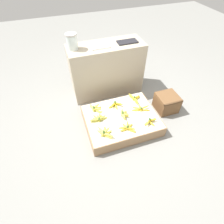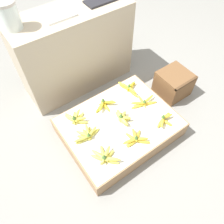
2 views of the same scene
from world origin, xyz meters
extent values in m
plane|color=gray|center=(0.00, 0.00, 0.00)|extent=(10.00, 10.00, 0.00)
cube|color=#997551|center=(0.00, 0.00, 0.09)|extent=(1.00, 0.78, 0.17)
cube|color=silver|center=(0.00, 0.00, 0.18)|extent=(0.97, 0.76, 0.00)
cube|color=tan|center=(0.05, 0.82, 0.42)|extent=(1.14, 0.44, 0.83)
cube|color=brown|center=(0.78, 0.08, 0.13)|extent=(0.31, 0.31, 0.26)
cube|color=#4E3520|center=(0.78, -0.06, 0.25)|extent=(0.31, 0.02, 0.02)
ellipsoid|color=#DBCC4C|center=(-0.30, -0.26, 0.19)|extent=(0.13, 0.14, 0.03)
ellipsoid|color=#DBCC4C|center=(-0.29, -0.23, 0.19)|extent=(0.17, 0.06, 0.03)
ellipsoid|color=#DBCC4C|center=(-0.31, -0.19, 0.19)|extent=(0.09, 0.16, 0.03)
ellipsoid|color=#DBCC4C|center=(-0.34, -0.21, 0.19)|extent=(0.12, 0.15, 0.03)
ellipsoid|color=#DBCC4C|center=(-0.29, -0.27, 0.22)|extent=(0.14, 0.13, 0.03)
ellipsoid|color=#DBCC4C|center=(-0.29, -0.21, 0.22)|extent=(0.15, 0.12, 0.03)
ellipsoid|color=#DBCC4C|center=(-0.34, -0.19, 0.22)|extent=(0.08, 0.17, 0.03)
cone|color=#4C7533|center=(-0.33, -0.24, 0.26)|extent=(0.04, 0.04, 0.05)
ellipsoid|color=gold|center=(0.03, -0.28, 0.19)|extent=(0.11, 0.11, 0.03)
ellipsoid|color=gold|center=(0.03, -0.22, 0.19)|extent=(0.13, 0.09, 0.03)
ellipsoid|color=gold|center=(-0.02, -0.20, 0.19)|extent=(0.06, 0.14, 0.03)
ellipsoid|color=gold|center=(-0.04, -0.24, 0.19)|extent=(0.13, 0.04, 0.03)
ellipsoid|color=gold|center=(0.02, -0.26, 0.22)|extent=(0.13, 0.10, 0.03)
ellipsoid|color=gold|center=(0.01, -0.21, 0.22)|extent=(0.08, 0.13, 0.03)
ellipsoid|color=gold|center=(-0.06, -0.23, 0.22)|extent=(0.14, 0.06, 0.03)
cone|color=#4C7533|center=(-0.01, -0.24, 0.25)|extent=(0.03, 0.03, 0.04)
ellipsoid|color=gold|center=(0.28, -0.24, 0.19)|extent=(0.12, 0.07, 0.03)
ellipsoid|color=gold|center=(0.33, -0.26, 0.19)|extent=(0.06, 0.12, 0.03)
ellipsoid|color=gold|center=(0.37, -0.21, 0.19)|extent=(0.12, 0.05, 0.03)
ellipsoid|color=gold|center=(0.28, -0.25, 0.22)|extent=(0.10, 0.10, 0.03)
ellipsoid|color=gold|center=(0.36, -0.23, 0.22)|extent=(0.12, 0.05, 0.03)
cone|color=#4C7533|center=(0.32, -0.22, 0.26)|extent=(0.03, 0.03, 0.05)
ellipsoid|color=gold|center=(-0.26, 0.02, 0.19)|extent=(0.14, 0.06, 0.03)
ellipsoid|color=gold|center=(-0.29, 0.04, 0.19)|extent=(0.10, 0.12, 0.03)
ellipsoid|color=gold|center=(-0.32, 0.05, 0.19)|extent=(0.03, 0.13, 0.03)
ellipsoid|color=gold|center=(-0.34, 0.04, 0.19)|extent=(0.11, 0.11, 0.03)
ellipsoid|color=gold|center=(-0.37, 0.02, 0.19)|extent=(0.14, 0.05, 0.03)
ellipsoid|color=gold|center=(-0.27, 0.03, 0.22)|extent=(0.13, 0.08, 0.03)
ellipsoid|color=gold|center=(-0.30, 0.07, 0.22)|extent=(0.07, 0.13, 0.03)
ellipsoid|color=gold|center=(-0.34, 0.06, 0.22)|extent=(0.09, 0.13, 0.03)
ellipsoid|color=gold|center=(-0.38, 0.02, 0.22)|extent=(0.14, 0.05, 0.03)
cone|color=#4C7533|center=(-0.32, 0.01, 0.25)|extent=(0.03, 0.03, 0.04)
ellipsoid|color=#DBCC4C|center=(0.02, -0.04, 0.19)|extent=(0.04, 0.11, 0.03)
ellipsoid|color=#DBCC4C|center=(0.04, -0.02, 0.19)|extent=(0.11, 0.08, 0.03)
ellipsoid|color=#DBCC4C|center=(0.04, 0.01, 0.19)|extent=(0.12, 0.07, 0.03)
ellipsoid|color=#DBCC4C|center=(0.02, 0.04, 0.19)|extent=(0.05, 0.12, 0.03)
ellipsoid|color=#DBCC4C|center=(0.02, -0.04, 0.22)|extent=(0.03, 0.11, 0.03)
ellipsoid|color=#DBCC4C|center=(0.04, -0.02, 0.22)|extent=(0.11, 0.09, 0.03)
ellipsoid|color=#DBCC4C|center=(0.04, 0.01, 0.22)|extent=(0.11, 0.08, 0.03)
ellipsoid|color=#DBCC4C|center=(0.03, 0.04, 0.22)|extent=(0.06, 0.12, 0.03)
cone|color=#4C7533|center=(0.02, 0.00, 0.26)|extent=(0.04, 0.04, 0.05)
ellipsoid|color=gold|center=(0.35, -0.01, 0.19)|extent=(0.16, 0.08, 0.02)
ellipsoid|color=gold|center=(0.31, 0.05, 0.19)|extent=(0.06, 0.16, 0.02)
ellipsoid|color=gold|center=(0.25, 0.03, 0.19)|extent=(0.16, 0.07, 0.02)
ellipsoid|color=gold|center=(0.36, 0.02, 0.21)|extent=(0.16, 0.05, 0.02)
ellipsoid|color=gold|center=(0.26, 0.04, 0.21)|extent=(0.15, 0.11, 0.02)
cone|color=#4C7533|center=(0.30, 0.01, 0.25)|extent=(0.03, 0.03, 0.04)
ellipsoid|color=#DBCC4C|center=(-0.30, 0.20, 0.19)|extent=(0.13, 0.12, 0.03)
ellipsoid|color=#DBCC4C|center=(-0.29, 0.24, 0.19)|extent=(0.15, 0.07, 0.03)
ellipsoid|color=#DBCC4C|center=(-0.31, 0.26, 0.19)|extent=(0.10, 0.15, 0.03)
ellipsoid|color=#DBCC4C|center=(-0.35, 0.26, 0.19)|extent=(0.08, 0.15, 0.03)
ellipsoid|color=#DBCC4C|center=(-0.30, 0.21, 0.22)|extent=(0.15, 0.10, 0.03)
ellipsoid|color=#DBCC4C|center=(-0.29, 0.25, 0.22)|extent=(0.14, 0.11, 0.03)
ellipsoid|color=#DBCC4C|center=(-0.34, 0.26, 0.22)|extent=(0.08, 0.15, 0.03)
cone|color=#4C7533|center=(-0.33, 0.23, 0.26)|extent=(0.04, 0.04, 0.05)
ellipsoid|color=yellow|center=(-0.06, 0.23, 0.19)|extent=(0.15, 0.08, 0.03)
ellipsoid|color=yellow|center=(-0.01, 0.21, 0.19)|extent=(0.03, 0.15, 0.03)
ellipsoid|color=yellow|center=(0.02, 0.24, 0.19)|extent=(0.15, 0.07, 0.03)
ellipsoid|color=yellow|center=(-0.04, 0.22, 0.22)|extent=(0.13, 0.12, 0.03)
ellipsoid|color=yellow|center=(0.03, 0.21, 0.22)|extent=(0.13, 0.12, 0.03)
cone|color=#4C7533|center=(-0.01, 0.25, 0.25)|extent=(0.03, 0.03, 0.04)
ellipsoid|color=yellow|center=(0.31, 0.19, 0.19)|extent=(0.03, 0.15, 0.03)
ellipsoid|color=yellow|center=(0.34, 0.26, 0.19)|extent=(0.15, 0.06, 0.03)
ellipsoid|color=yellow|center=(0.29, 0.29, 0.19)|extent=(0.07, 0.15, 0.03)
ellipsoid|color=yellow|center=(0.31, 0.22, 0.22)|extent=(0.04, 0.15, 0.03)
ellipsoid|color=yellow|center=(0.34, 0.26, 0.22)|extent=(0.15, 0.07, 0.03)
ellipsoid|color=yellow|center=(0.28, 0.30, 0.22)|extent=(0.07, 0.15, 0.03)
cone|color=#4C7533|center=(0.30, 0.25, 0.25)|extent=(0.03, 0.03, 0.04)
cylinder|color=silver|center=(-0.42, 0.84, 0.93)|extent=(0.15, 0.15, 0.19)
cylinder|color=#B7B2A8|center=(-0.42, 0.84, 1.03)|extent=(0.15, 0.15, 0.02)
cube|color=white|center=(-0.06, 0.79, 0.84)|extent=(0.26, 0.16, 0.02)
cube|color=#232328|center=(0.37, 0.79, 0.84)|extent=(0.30, 0.15, 0.02)
camera|label=1|loc=(-0.65, -1.51, 1.98)|focal=28.00mm
camera|label=2|loc=(-0.70, -0.86, 1.81)|focal=35.00mm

